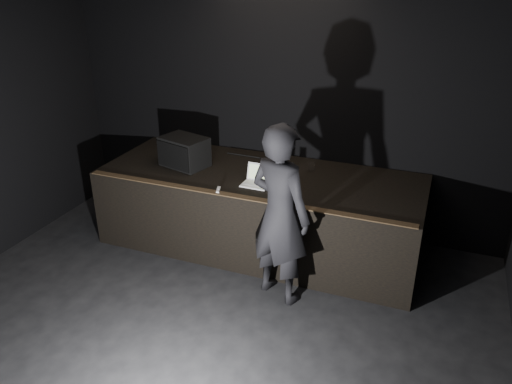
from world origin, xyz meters
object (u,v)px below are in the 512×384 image
at_px(stage_monitor, 184,152).
at_px(beer_can, 273,185).
at_px(laptop, 257,179).
at_px(stage_riser, 260,210).
at_px(person, 280,215).

height_order(stage_monitor, beer_can, stage_monitor).
bearing_deg(laptop, stage_riser, 105.57).
bearing_deg(laptop, stage_monitor, 171.20).
xyz_separation_m(stage_riser, person, (0.58, -0.95, 0.50)).
height_order(laptop, beer_can, laptop).
height_order(stage_riser, stage_monitor, stage_monitor).
relative_size(stage_riser, beer_can, 26.61).
xyz_separation_m(stage_monitor, laptop, (1.08, -0.20, -0.13)).
xyz_separation_m(stage_riser, laptop, (0.07, -0.29, 0.56)).
height_order(laptop, person, person).
height_order(stage_riser, beer_can, beer_can).
xyz_separation_m(stage_monitor, beer_can, (1.32, -0.34, -0.11)).
relative_size(beer_can, person, 0.08).
xyz_separation_m(stage_riser, stage_monitor, (-1.01, -0.09, 0.69)).
xyz_separation_m(stage_riser, beer_can, (0.32, -0.43, 0.57)).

